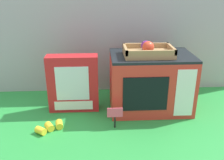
{
  "coord_description": "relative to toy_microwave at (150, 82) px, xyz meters",
  "views": [
    {
      "loc": [
        -0.09,
        -1.15,
        0.63
      ],
      "look_at": [
        -0.03,
        0.0,
        0.16
      ],
      "focal_mm": 40.05,
      "sensor_mm": 36.0,
      "label": 1
    }
  ],
  "objects": [
    {
      "name": "ground_plane",
      "position": [
        -0.17,
        -0.0,
        -0.14
      ],
      "size": [
        1.7,
        1.7,
        0.0
      ],
      "primitive_type": "plane",
      "color": "green",
      "rests_on": "ground"
    },
    {
      "name": "display_back_panel",
      "position": [
        -0.17,
        0.26,
        0.24
      ],
      "size": [
        1.61,
        0.03,
        0.77
      ],
      "primitive_type": "cube",
      "color": "#A0A3A8",
      "rests_on": "ground"
    },
    {
      "name": "toy_microwave",
      "position": [
        0.0,
        0.0,
        0.0
      ],
      "size": [
        0.4,
        0.26,
        0.29
      ],
      "color": "red",
      "rests_on": "ground"
    },
    {
      "name": "food_groups_crate",
      "position": [
        -0.03,
        -0.02,
        0.17
      ],
      "size": [
        0.23,
        0.15,
        0.07
      ],
      "color": "#A37F51",
      "rests_on": "toy_microwave"
    },
    {
      "name": "cookie_set_box",
      "position": [
        -0.39,
        0.0,
        -0.0
      ],
      "size": [
        0.25,
        0.08,
        0.29
      ],
      "color": "red",
      "rests_on": "ground"
    },
    {
      "name": "price_sign",
      "position": [
        -0.19,
        -0.18,
        -0.08
      ],
      "size": [
        0.07,
        0.01,
        0.1
      ],
      "color": "black",
      "rests_on": "ground"
    },
    {
      "name": "loose_toy_banana",
      "position": [
        -0.48,
        -0.19,
        -0.13
      ],
      "size": [
        0.12,
        0.1,
        0.03
      ],
      "color": "yellow",
      "rests_on": "ground"
    }
  ]
}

